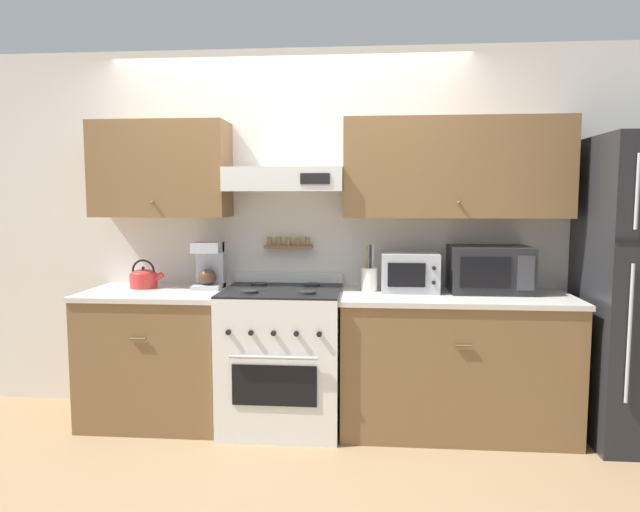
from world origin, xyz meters
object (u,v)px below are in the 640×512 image
(stove_range, at_px, (283,357))
(microwave, at_px, (489,269))
(tea_kettle, at_px, (144,278))
(utensil_crock, at_px, (369,278))
(toaster_oven, at_px, (410,272))
(coffee_maker, at_px, (209,265))

(stove_range, xyz_separation_m, microwave, (1.36, 0.15, 0.59))
(tea_kettle, bearing_deg, microwave, 0.44)
(microwave, height_order, utensil_crock, utensil_crock)
(utensil_crock, distance_m, toaster_oven, 0.27)
(microwave, distance_m, toaster_oven, 0.53)
(utensil_crock, height_order, toaster_oven, utensil_crock)
(tea_kettle, relative_size, microwave, 0.46)
(tea_kettle, height_order, microwave, microwave)
(stove_range, height_order, coffee_maker, coffee_maker)
(coffee_maker, xyz_separation_m, microwave, (1.89, -0.01, -0.01))
(stove_range, height_order, toaster_oven, toaster_oven)
(tea_kettle, relative_size, coffee_maker, 0.75)
(stove_range, relative_size, coffee_maker, 3.08)
(tea_kettle, relative_size, utensil_crock, 0.77)
(utensil_crock, bearing_deg, toaster_oven, -0.37)
(toaster_oven, bearing_deg, tea_kettle, 179.95)
(coffee_maker, height_order, toaster_oven, coffee_maker)
(tea_kettle, xyz_separation_m, microwave, (2.35, 0.02, 0.08))
(stove_range, height_order, tea_kettle, tea_kettle)
(toaster_oven, bearing_deg, utensil_crock, 179.63)
(utensil_crock, relative_size, toaster_oven, 0.83)
(stove_range, xyz_separation_m, utensil_crock, (0.57, 0.13, 0.52))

